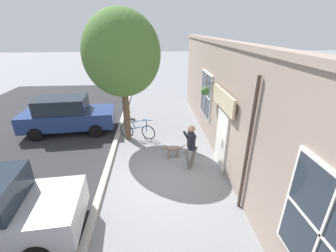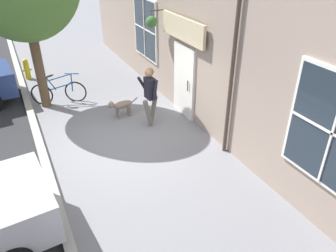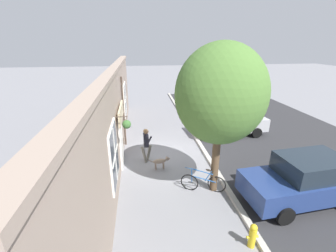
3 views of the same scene
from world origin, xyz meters
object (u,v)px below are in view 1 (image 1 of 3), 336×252
Objects in this scene: street_tree_by_curb at (122,56)px; fire_hydrant at (128,111)px; pedestrian_walking at (191,143)px; parked_car_nearest_curb at (67,115)px; dog_on_leash at (172,149)px; leaning_bicycle at (138,131)px.

street_tree_by_curb is 4.27m from fire_hydrant.
street_tree_by_curb reaches higher than fire_hydrant.
fire_hydrant is (2.73, -5.24, -0.62)m from pedestrian_walking.
parked_car_nearest_curb is at bearing -33.22° from pedestrian_walking.
dog_on_leash is 0.61× the size of leaning_bicycle.
street_tree_by_curb reaches higher than leaning_bicycle.
pedestrian_walking is 5.94m from fire_hydrant.
fire_hydrant is at bearing -85.08° from street_tree_by_curb.
pedestrian_walking is 1.16m from dog_on_leash.
fire_hydrant is at bearing -75.61° from leaning_bicycle.
pedestrian_walking is at bearing 128.39° from leaning_bicycle.
leaning_bicycle is (1.45, -1.82, -0.01)m from dog_on_leash.
leaning_bicycle reaches higher than dog_on_leash.
fire_hydrant is at bearing -64.56° from dog_on_leash.
pedestrian_walking is 1.67× the size of dog_on_leash.
parked_car_nearest_curb reaches higher than leaning_bicycle.
fire_hydrant reaches higher than dog_on_leash.
parked_car_nearest_curb is at bearing 30.95° from fire_hydrant.
leaning_bicycle reaches higher than fire_hydrant.
parked_car_nearest_curb is at bearing -16.25° from leaning_bicycle.
pedestrian_walking is 1.02× the size of leaning_bicycle.
leaning_bicycle is at bearing 163.75° from parked_car_nearest_curb.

